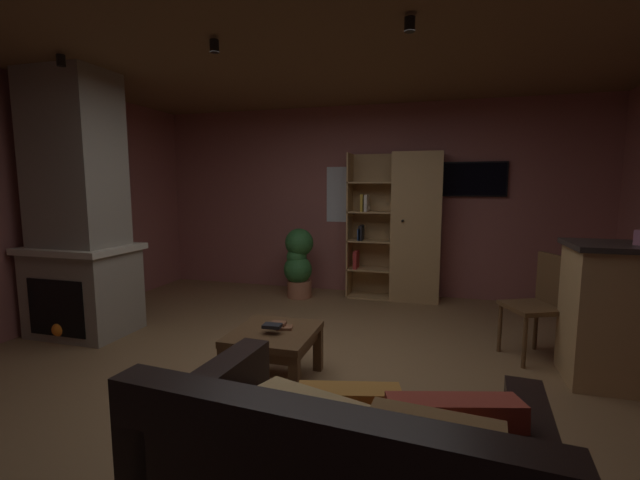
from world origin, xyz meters
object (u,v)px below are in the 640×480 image
bookshelf_cabinet (409,228)px  table_book_0 (284,328)px  stone_fireplace (78,219)px  table_book_1 (279,324)px  coffee_table (274,341)px  potted_floor_plant (298,261)px  wall_mounted_tv (475,179)px  dining_chair (541,299)px  table_book_2 (272,326)px

bookshelf_cabinet → table_book_0: (-0.75, -2.68, -0.54)m
table_book_0 → stone_fireplace: bearing=169.4°
table_book_1 → coffee_table: bearing=-100.3°
coffee_table → table_book_1: table_book_1 is taller
table_book_1 → potted_floor_plant: size_ratio=0.12×
coffee_table → bookshelf_cabinet: bearing=73.4°
wall_mounted_tv → stone_fireplace: bearing=-147.9°
bookshelf_cabinet → coffee_table: bearing=-106.6°
table_book_0 → dining_chair: dining_chair is taller
table_book_1 → potted_floor_plant: 2.45m
table_book_1 → table_book_2: (0.00, -0.13, 0.03)m
bookshelf_cabinet → coffee_table: size_ratio=2.90×
stone_fireplace → table_book_0: size_ratio=21.47×
table_book_1 → dining_chair: (2.06, 1.00, 0.08)m
stone_fireplace → table_book_2: bearing=-13.7°
table_book_0 → table_book_1: table_book_1 is taller
table_book_2 → dining_chair: bearing=28.8°
potted_floor_plant → table_book_0: bearing=-73.8°
stone_fireplace → coffee_table: 2.50m
table_book_0 → table_book_1: 0.06m
stone_fireplace → wall_mounted_tv: bearing=32.1°
stone_fireplace → wall_mounted_tv: stone_fireplace is taller
coffee_table → table_book_2: size_ratio=4.96×
stone_fireplace → dining_chair: 4.45m
table_book_2 → table_book_1: bearing=90.8°
bookshelf_cabinet → potted_floor_plant: (-1.44, -0.30, -0.47)m
table_book_1 → dining_chair: dining_chair is taller
stone_fireplace → table_book_0: bearing=-10.6°
table_book_1 → table_book_2: 0.14m
wall_mounted_tv → table_book_0: bearing=-118.2°
table_book_1 → wall_mounted_tv: size_ratio=0.14×
coffee_table → table_book_0: size_ratio=5.51×
bookshelf_cabinet → table_book_0: bearing=-105.6°
table_book_0 → wall_mounted_tv: wall_mounted_tv is taller
coffee_table → stone_fireplace: bearing=167.7°
potted_floor_plant → wall_mounted_tv: (2.24, 0.51, 1.10)m
table_book_0 → potted_floor_plant: potted_floor_plant is taller
stone_fireplace → potted_floor_plant: (1.67, 1.93, -0.68)m
bookshelf_cabinet → coffee_table: 2.92m
stone_fireplace → dining_chair: bearing=7.4°
wall_mounted_tv → potted_floor_plant: bearing=-167.1°
stone_fireplace → coffee_table: bearing=-12.3°
dining_chair → wall_mounted_tv: bearing=103.6°
stone_fireplace → table_book_1: bearing=-10.5°
table_book_2 → potted_floor_plant: (-0.64, 2.50, 0.02)m
table_book_1 → potted_floor_plant: bearing=105.1°
table_book_1 → potted_floor_plant: (-0.64, 2.36, 0.05)m
table_book_0 → wall_mounted_tv: bearing=61.8°
table_book_0 → potted_floor_plant: bearing=106.2°
coffee_table → table_book_2: table_book_2 is taller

